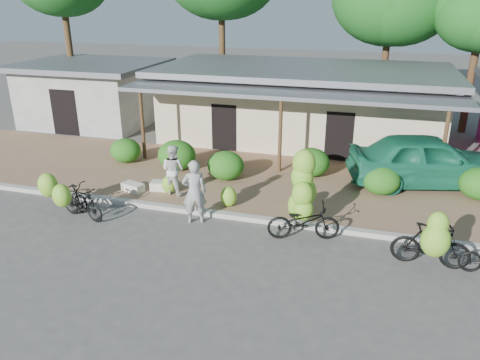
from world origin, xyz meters
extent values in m
plane|color=#4F4C4A|center=(0.00, 0.00, 0.00)|extent=(100.00, 100.00, 0.00)
cube|color=#8F684D|center=(0.00, 5.00, 0.06)|extent=(60.00, 6.00, 0.12)
cube|color=#A8A399|center=(0.00, 2.00, 0.07)|extent=(60.00, 0.25, 0.15)
cube|color=beige|center=(0.00, 11.00, 1.55)|extent=(12.00, 6.00, 3.10)
cube|color=slate|center=(0.00, 11.00, 3.23)|extent=(13.00, 7.00, 0.25)
cube|color=black|center=(0.00, 8.05, 1.10)|extent=(1.40, 0.12, 2.20)
cube|color=slate|center=(0.00, 7.00, 2.90)|extent=(13.00, 2.00, 0.15)
cylinder|color=#523B21|center=(-5.60, 6.10, 1.43)|extent=(0.14, 0.14, 2.85)
cylinder|color=#523B21|center=(0.00, 6.10, 1.43)|extent=(0.14, 0.14, 2.85)
cylinder|color=#523B21|center=(5.60, 6.10, 1.43)|extent=(0.14, 0.14, 2.85)
cube|color=#ACACA7|center=(-11.00, 11.00, 1.45)|extent=(6.00, 5.00, 2.90)
cube|color=slate|center=(-11.00, 11.00, 3.02)|extent=(7.00, 6.00, 0.25)
cube|color=black|center=(-11.00, 8.55, 1.10)|extent=(1.40, 0.12, 2.20)
cylinder|color=#523B21|center=(-13.50, 13.00, 3.87)|extent=(0.36, 0.36, 7.74)
cylinder|color=#523B21|center=(-5.50, 16.00, 3.96)|extent=(0.36, 0.36, 7.92)
cylinder|color=#523B21|center=(3.50, 16.50, 3.30)|extent=(0.36, 0.36, 6.60)
cylinder|color=#523B21|center=(7.50, 14.50, 2.91)|extent=(0.36, 0.36, 5.81)
ellipsoid|color=#124917|center=(7.00, 14.80, 5.79)|extent=(3.52, 3.52, 2.82)
ellipsoid|color=#225313|center=(-6.08, 5.45, 0.60)|extent=(1.23, 1.10, 0.96)
ellipsoid|color=#225313|center=(-3.78, 5.22, 0.69)|extent=(1.46, 1.31, 1.14)
ellipsoid|color=#225313|center=(-1.68, 4.76, 0.64)|extent=(1.34, 1.20, 1.04)
ellipsoid|color=#225313|center=(1.21, 5.96, 0.65)|extent=(1.35, 1.21, 1.05)
ellipsoid|color=#225313|center=(3.69, 4.93, 0.60)|extent=(1.24, 1.12, 0.97)
imported|color=black|center=(-5.78, 1.25, 0.48)|extent=(1.92, 1.15, 0.95)
ellipsoid|color=#89CA32|center=(-5.97, 0.64, 1.00)|extent=(0.61, 0.52, 0.76)
imported|color=black|center=(-4.94, 0.74, 0.52)|extent=(1.78, 0.95, 1.03)
ellipsoid|color=#89CA32|center=(-5.12, 0.12, 0.98)|extent=(0.56, 0.48, 0.70)
imported|color=black|center=(1.68, 1.33, 0.52)|extent=(2.10, 1.19, 1.05)
ellipsoid|color=#89CA32|center=(1.48, 1.85, 0.75)|extent=(0.70, 0.60, 0.88)
ellipsoid|color=#89CA32|center=(1.58, 1.88, 1.18)|extent=(0.68, 0.58, 0.85)
ellipsoid|color=#89CA32|center=(1.50, 1.86, 1.62)|extent=(0.63, 0.53, 0.79)
ellipsoid|color=#89CA32|center=(1.53, 1.86, 2.03)|extent=(0.64, 0.54, 0.80)
ellipsoid|color=#89CA32|center=(1.62, 1.53, 0.81)|extent=(0.56, 0.48, 0.70)
ellipsoid|color=#89CA32|center=(1.58, 1.51, 1.25)|extent=(0.59, 0.50, 0.74)
imported|color=black|center=(4.92, 0.83, 0.57)|extent=(1.90, 0.58, 1.14)
ellipsoid|color=#89CA32|center=(4.90, 0.18, 1.04)|extent=(0.67, 0.57, 0.84)
ellipsoid|color=#89CA32|center=(4.90, 0.23, 1.45)|extent=(0.48, 0.41, 0.60)
ellipsoid|color=#89CA32|center=(-3.12, 3.01, 0.43)|extent=(0.49, 0.42, 0.61)
ellipsoid|color=#89CA32|center=(-0.88, 2.56, 0.45)|extent=(0.52, 0.45, 0.65)
ellipsoid|color=#89CA32|center=(1.34, 2.99, 0.46)|extent=(0.55, 0.47, 0.69)
cube|color=silver|center=(-3.42, 3.19, 0.27)|extent=(0.89, 0.50, 0.30)
cube|color=silver|center=(-4.37, 2.81, 0.26)|extent=(0.82, 0.56, 0.28)
imported|color=gray|center=(-1.57, 1.45, 0.98)|extent=(0.84, 0.70, 1.96)
imported|color=silver|center=(-2.94, 3.02, 0.97)|extent=(0.94, 0.81, 1.69)
imported|color=#186C4C|center=(5.19, 6.20, 1.03)|extent=(5.72, 3.41, 1.83)
camera|label=1|loc=(3.23, -10.23, 6.32)|focal=35.00mm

